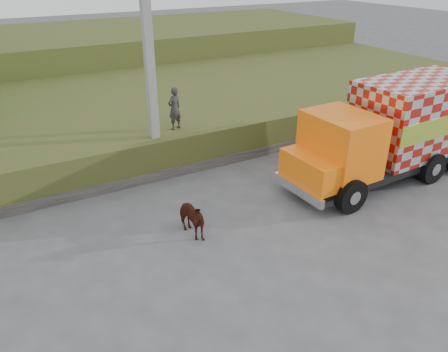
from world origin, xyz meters
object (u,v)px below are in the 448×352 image
cow (190,218)px  cargo_truck (395,130)px  utility_pole (150,67)px  pedestrian (174,108)px

cow → cargo_truck: bearing=-9.1°
utility_pole → pedestrian: size_ratio=4.88×
utility_pole → pedestrian: bearing=23.5°
cow → pedestrian: size_ratio=0.86×
utility_pole → cargo_truck: 9.08m
cargo_truck → pedestrian: size_ratio=4.91×
cow → pedestrian: (1.73, 4.86, 1.72)m
utility_pole → cow: utility_pole is taller
utility_pole → cow: 5.67m
utility_pole → cow: (-0.71, -4.42, -3.48)m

